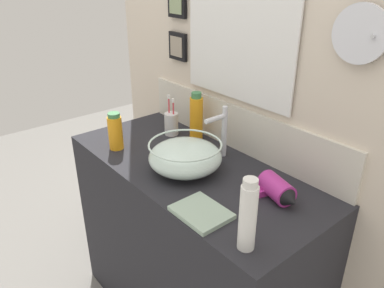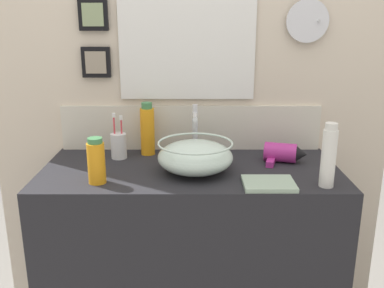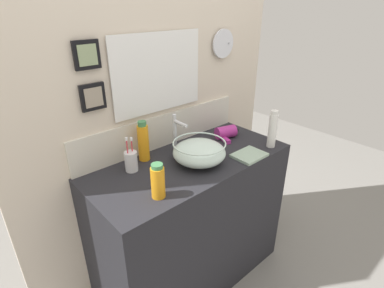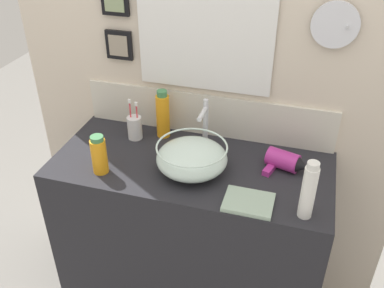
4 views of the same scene
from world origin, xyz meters
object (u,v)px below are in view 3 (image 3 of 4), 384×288
object	(u,v)px
glass_bowl_sink	(199,152)
hand_towel	(249,155)
faucet	(176,130)
lotion_bottle	(273,129)
toothbrush_cup	(131,161)
hair_drier	(228,132)
shampoo_bottle	(143,142)
spray_bottle	(158,181)

from	to	relation	value
glass_bowl_sink	hand_towel	size ratio (longest dim) A/B	1.59
faucet	hand_towel	bearing A→B (deg)	-52.32
lotion_bottle	glass_bowl_sink	bearing A→B (deg)	162.62
faucet	lotion_bottle	distance (m)	0.58
toothbrush_cup	faucet	bearing A→B (deg)	4.37
glass_bowl_sink	lotion_bottle	world-z (taller)	lotion_bottle
glass_bowl_sink	faucet	xyz separation A→B (m)	(-0.00, 0.20, 0.07)
toothbrush_cup	lotion_bottle	xyz separation A→B (m)	(0.79, -0.32, 0.06)
glass_bowl_sink	toothbrush_cup	world-z (taller)	toothbrush_cup
hair_drier	shampoo_bottle	xyz separation A→B (m)	(-0.57, 0.11, 0.07)
faucet	lotion_bottle	bearing A→B (deg)	-36.42
glass_bowl_sink	lotion_bottle	size ratio (longest dim) A/B	1.26
hand_towel	toothbrush_cup	bearing A→B (deg)	151.79
faucet	spray_bottle	bearing A→B (deg)	-139.13
lotion_bottle	faucet	bearing A→B (deg)	143.58
lotion_bottle	hand_towel	xyz separation A→B (m)	(-0.20, 0.00, -0.10)
faucet	lotion_bottle	world-z (taller)	lotion_bottle
lotion_bottle	hair_drier	bearing A→B (deg)	110.21
lotion_bottle	hand_towel	distance (m)	0.23
spray_bottle	hand_towel	distance (m)	0.62
hair_drier	lotion_bottle	size ratio (longest dim) A/B	0.80
faucet	shampoo_bottle	distance (m)	0.21
spray_bottle	lotion_bottle	distance (m)	0.82
hand_towel	glass_bowl_sink	bearing A→B (deg)	151.61
glass_bowl_sink	toothbrush_cup	xyz separation A→B (m)	(-0.32, 0.17, -0.01)
spray_bottle	lotion_bottle	bearing A→B (deg)	-2.40
hand_towel	faucet	bearing A→B (deg)	127.68
toothbrush_cup	hand_towel	bearing A→B (deg)	-28.21
hair_drier	spray_bottle	size ratio (longest dim) A/B	1.10
faucet	hand_towel	size ratio (longest dim) A/B	1.23
hair_drier	hand_towel	xyz separation A→B (m)	(-0.10, -0.26, -0.03)
toothbrush_cup	shampoo_bottle	world-z (taller)	shampoo_bottle
hair_drier	toothbrush_cup	world-z (taller)	toothbrush_cup
toothbrush_cup	spray_bottle	distance (m)	0.29
hair_drier	lotion_bottle	bearing A→B (deg)	-69.79
faucet	hair_drier	distance (m)	0.38
glass_bowl_sink	spray_bottle	bearing A→B (deg)	-162.69
hair_drier	shampoo_bottle	world-z (taller)	shampoo_bottle
hair_drier	hand_towel	world-z (taller)	hair_drier
hair_drier	toothbrush_cup	distance (m)	0.69
glass_bowl_sink	faucet	distance (m)	0.21
spray_bottle	toothbrush_cup	bearing A→B (deg)	83.41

